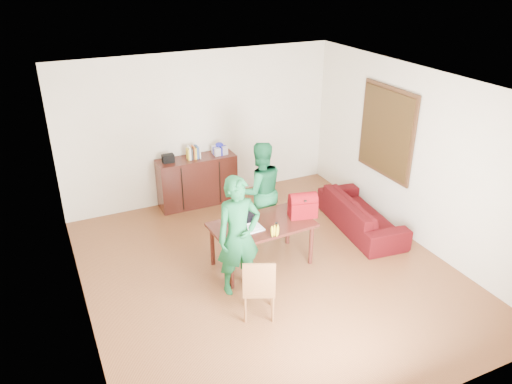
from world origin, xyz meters
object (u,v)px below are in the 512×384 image
table (262,229)px  person_near (238,236)px  bottle (276,228)px  sofa (361,213)px  laptop (250,227)px  red_bag (303,207)px  person_far (260,191)px  chair (259,298)px

table → person_near: bearing=-145.3°
bottle → sofa: bottle is taller
laptop → red_bag: 0.86m
person_far → red_bag: size_ratio=4.03×
person_near → person_far: (0.88, 1.18, -0.03)m
person_near → person_far: 1.47m
person_far → sofa: 1.78m
chair → sofa: (2.49, 1.29, 0.02)m
person_near → sofa: (2.50, 0.68, -0.56)m
chair → person_near: bearing=114.2°
person_far → red_bag: (0.30, -0.81, 0.02)m
red_bag → chair: bearing=-127.1°
person_far → sofa: bearing=168.1°
table → sofa: 2.00m
bottle → red_bag: (0.57, 0.28, 0.06)m
chair → laptop: bearing=95.1°
table → chair: 1.20m
person_far → laptop: (-0.55, -0.85, -0.08)m
chair → sofa: chair is taller
person_near → bottle: 0.61m
bottle → table: bearing=100.5°
red_bag → sofa: (1.32, 0.31, -0.55)m
chair → sofa: 2.80m
chair → person_far: size_ratio=0.54×
chair → person_near: size_ratio=0.52×
sofa → person_near: bearing=112.1°
bottle → sofa: size_ratio=0.09×
table → bottle: bottle is taller
bottle → red_bag: bearing=26.2°
table → person_near: size_ratio=0.89×
sofa → table: bearing=104.5°
person_far → sofa: person_far is taller
table → chair: (-0.54, -1.02, -0.34)m
bottle → sofa: (1.89, 0.60, -0.49)m
table → person_near: (-0.54, -0.42, 0.23)m
chair → red_bag: size_ratio=2.19×
laptop → bottle: laptop is taller
red_bag → sofa: bearing=26.4°
person_far → red_bag: 0.87m
chair → red_bag: red_bag is taller
table → person_far: bearing=63.6°
bottle → red_bag: size_ratio=0.43×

